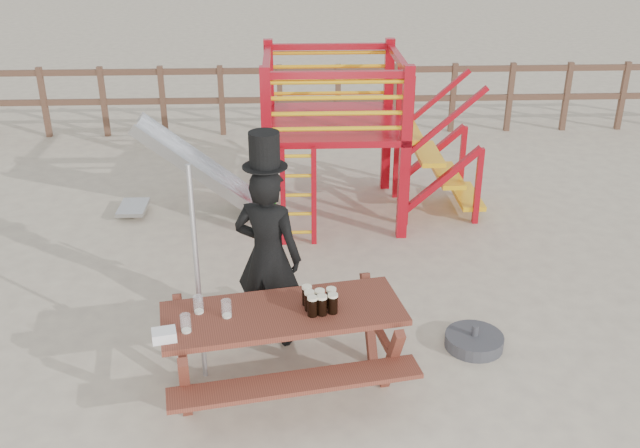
{
  "coord_description": "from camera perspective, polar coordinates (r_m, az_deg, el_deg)",
  "views": [
    {
      "loc": [
        -0.33,
        -5.02,
        3.81
      ],
      "look_at": [
        -0.08,
        0.8,
        1.11
      ],
      "focal_mm": 40.0,
      "sensor_mm": 36.0,
      "label": 1
    }
  ],
  "objects": [
    {
      "name": "picnic_table",
      "position": [
        5.95,
        -2.91,
        -9.23
      ],
      "size": [
        2.16,
        1.67,
        0.76
      ],
      "rotation": [
        0.0,
        0.0,
        0.18
      ],
      "color": "brown",
      "rests_on": "ground"
    },
    {
      "name": "parasol_base",
      "position": [
        6.82,
        12.22,
        -9.12
      ],
      "size": [
        0.54,
        0.54,
        0.23
      ],
      "color": "#38393E",
      "rests_on": "ground"
    },
    {
      "name": "empty_glasses",
      "position": [
        5.71,
        -9.28,
        -7.02
      ],
      "size": [
        0.38,
        0.35,
        0.15
      ],
      "color": "silver",
      "rests_on": "picnic_table"
    },
    {
      "name": "stout_pints",
      "position": [
        5.76,
        -0.06,
        -6.18
      ],
      "size": [
        0.29,
        0.25,
        0.17
      ],
      "color": "black",
      "rests_on": "picnic_table"
    },
    {
      "name": "back_fence",
      "position": [
        12.41,
        -0.89,
        10.53
      ],
      "size": [
        15.09,
        0.09,
        1.2
      ],
      "color": "brown",
      "rests_on": "ground"
    },
    {
      "name": "playground_fort",
      "position": [
        9.04,
        0.53,
        7.23
      ],
      "size": [
        4.71,
        1.84,
        2.1
      ],
      "color": "#A90B17",
      "rests_on": "ground"
    },
    {
      "name": "metal_pole",
      "position": [
        5.91,
        -9.78,
        -4.21
      ],
      "size": [
        0.04,
        0.04,
        1.95
      ],
      "primitive_type": "cylinder",
      "color": "#B2B2B7",
      "rests_on": "ground"
    },
    {
      "name": "ground",
      "position": [
        6.31,
        1.05,
        -12.3
      ],
      "size": [
        60.0,
        60.0,
        0.0
      ],
      "primitive_type": "plane",
      "color": "beige",
      "rests_on": "ground"
    },
    {
      "name": "paper_bag",
      "position": [
        5.56,
        -12.36,
        -8.68
      ],
      "size": [
        0.21,
        0.18,
        0.08
      ],
      "primitive_type": "cube",
      "rotation": [
        0.0,
        0.0,
        0.22
      ],
      "color": "white",
      "rests_on": "picnic_table"
    },
    {
      "name": "man_with_hat",
      "position": [
        6.38,
        -4.19,
        -2.27
      ],
      "size": [
        0.73,
        0.61,
        2.03
      ],
      "rotation": [
        0.0,
        0.0,
        2.78
      ],
      "color": "black",
      "rests_on": "ground"
    }
  ]
}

